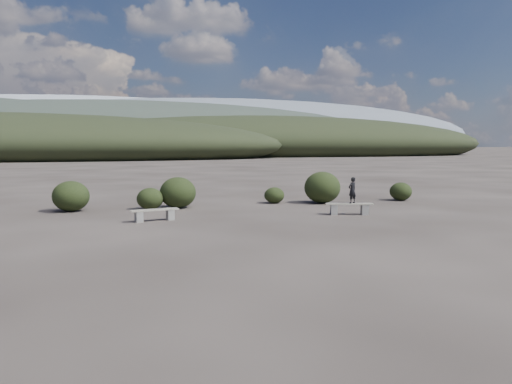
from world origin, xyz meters
name	(u,v)px	position (x,y,z in m)	size (l,w,h in m)	color
ground	(315,242)	(0.00, 0.00, 0.00)	(1200.00, 1200.00, 0.00)	black
bench_left	(155,214)	(-3.97, 5.16, 0.26)	(1.73, 0.68, 0.42)	gray
bench_right	(349,208)	(3.39, 4.72, 0.27)	(1.82, 0.86, 0.45)	gray
seated_person	(352,190)	(3.49, 4.69, 0.95)	(0.37, 0.24, 1.01)	black
shrub_a	(150,199)	(-3.89, 8.48, 0.45)	(1.11, 1.11, 0.91)	black
shrub_b	(178,193)	(-2.71, 8.68, 0.66)	(1.55, 1.55, 1.33)	black
shrub_c	(274,195)	(1.80, 9.18, 0.37)	(0.93, 0.93, 0.74)	black
shrub_d	(322,187)	(3.96, 8.62, 0.73)	(1.67, 1.67, 1.46)	black
shrub_e	(401,191)	(8.08, 8.60, 0.44)	(1.06, 1.06, 0.88)	black
shrub_f	(71,196)	(-7.02, 8.74, 0.62)	(1.47, 1.47, 1.24)	black
mountain_ridges	(109,133)	(-7.48, 339.06, 10.84)	(500.00, 400.00, 56.00)	black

